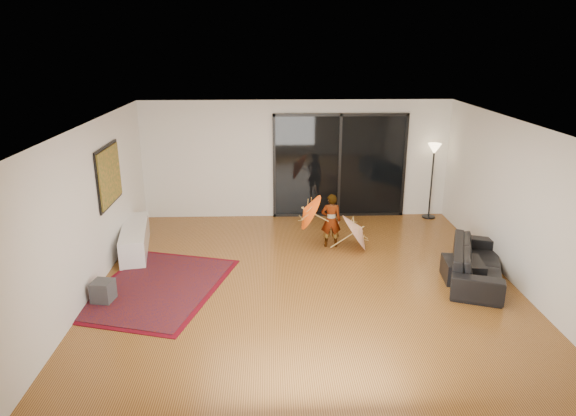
{
  "coord_description": "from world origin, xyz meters",
  "views": [
    {
      "loc": [
        -0.6,
        -7.97,
        3.92
      ],
      "look_at": [
        -0.29,
        0.7,
        1.1
      ],
      "focal_mm": 32.0,
      "sensor_mm": 36.0,
      "label": 1
    }
  ],
  "objects_px": {
    "media_console": "(135,239)",
    "sofa": "(477,262)",
    "ottoman": "(463,270)",
    "child": "(331,220)"
  },
  "relations": [
    {
      "from": "media_console",
      "to": "sofa",
      "type": "xyz_separation_m",
      "value": [
        6.2,
        -1.45,
        0.05
      ]
    },
    {
      "from": "media_console",
      "to": "sofa",
      "type": "bearing_deg",
      "value": -23.34
    },
    {
      "from": "media_console",
      "to": "ottoman",
      "type": "relative_size",
      "value": 2.89
    },
    {
      "from": "sofa",
      "to": "ottoman",
      "type": "xyz_separation_m",
      "value": [
        -0.26,
        -0.04,
        -0.12
      ]
    },
    {
      "from": "sofa",
      "to": "ottoman",
      "type": "height_order",
      "value": "sofa"
    },
    {
      "from": "media_console",
      "to": "sofa",
      "type": "relative_size",
      "value": 0.89
    },
    {
      "from": "sofa",
      "to": "child",
      "type": "height_order",
      "value": "child"
    },
    {
      "from": "media_console",
      "to": "ottoman",
      "type": "height_order",
      "value": "media_console"
    },
    {
      "from": "media_console",
      "to": "ottoman",
      "type": "distance_m",
      "value": 6.13
    },
    {
      "from": "sofa",
      "to": "child",
      "type": "bearing_deg",
      "value": 77.05
    }
  ]
}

